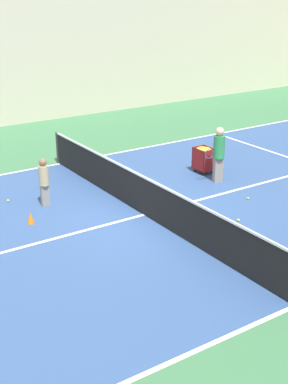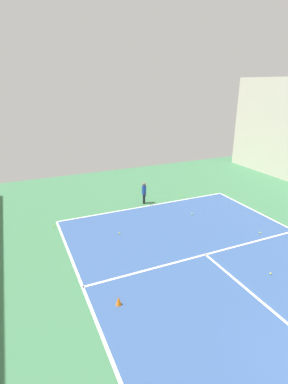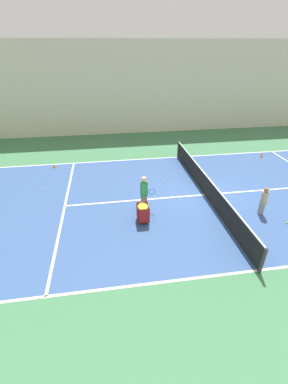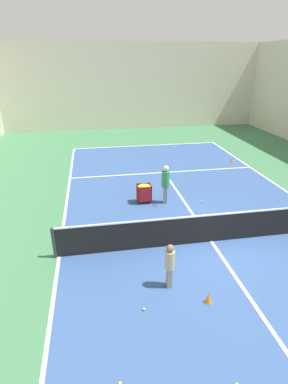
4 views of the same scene
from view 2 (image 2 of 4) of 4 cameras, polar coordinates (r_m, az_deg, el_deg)
line_baseline_near at (r=16.88m, az=0.72°, el=-2.67°), size 10.03×0.10×0.00m
line_service_near at (r=12.60m, az=11.64°, el=-11.59°), size 10.03×0.10×0.00m
player_near_baseline at (r=16.98m, az=0.01°, el=0.08°), size 0.32×0.60×1.26m
training_cone_2 at (r=9.94m, az=-4.86°, el=-19.93°), size 0.19×0.19×0.30m
tennis_ball_4 at (r=15.20m, az=-16.85°, el=-6.15°), size 0.07×0.07×0.07m
tennis_ball_7 at (r=13.91m, az=-4.70°, el=-7.83°), size 0.07×0.07×0.07m
tennis_ball_8 at (r=14.90m, az=21.25°, el=-7.24°), size 0.07×0.07×0.07m
tennis_ball_15 at (r=12.12m, az=22.95°, el=-14.12°), size 0.07×0.07×0.07m
tennis_ball_17 at (r=16.01m, az=9.15°, el=-4.12°), size 0.07×0.07×0.07m
tennis_ball_18 at (r=18.39m, az=7.00°, el=-0.76°), size 0.07×0.07×0.07m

